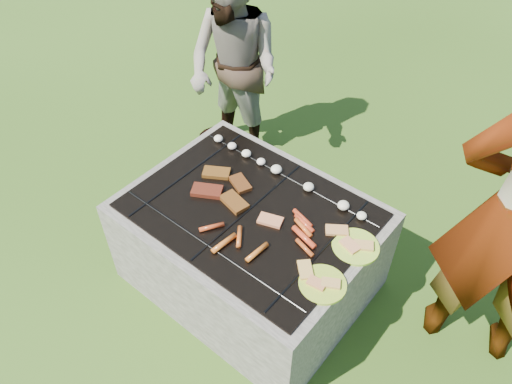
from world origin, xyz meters
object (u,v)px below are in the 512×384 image
at_px(plate_far, 356,246).
at_px(bystander, 234,69).
at_px(fire_pit, 250,249).
at_px(plate_near, 323,284).

height_order(plate_far, bystander, bystander).
xyz_separation_m(fire_pit, plate_near, (0.56, -0.15, 0.33)).
bearing_deg(plate_far, bystander, 153.50).
bearing_deg(plate_far, plate_near, -89.99).
relative_size(fire_pit, plate_near, 5.65).
bearing_deg(bystander, plate_near, -32.56).
height_order(fire_pit, bystander, bystander).
bearing_deg(fire_pit, bystander, 135.19).
xyz_separation_m(plate_far, bystander, (-1.40, 0.70, 0.13)).
distance_m(plate_near, bystander, 1.72).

